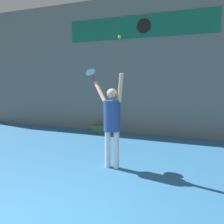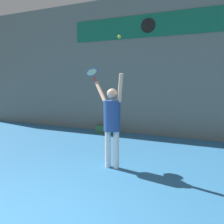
{
  "view_description": "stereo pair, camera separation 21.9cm",
  "coord_description": "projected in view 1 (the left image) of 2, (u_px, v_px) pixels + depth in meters",
  "views": [
    {
      "loc": [
        1.95,
        -1.71,
        1.99
      ],
      "look_at": [
        0.27,
        2.82,
        1.3
      ],
      "focal_mm": 35.0,
      "sensor_mm": 36.0,
      "label": 1
    },
    {
      "loc": [
        2.16,
        -1.63,
        1.99
      ],
      "look_at": [
        0.27,
        2.82,
        1.3
      ],
      "focal_mm": 35.0,
      "sensor_mm": 36.0,
      "label": 2
    }
  ],
  "objects": [
    {
      "name": "tennis_player",
      "position": [
        112.0,
        119.0,
        4.91
      ],
      "size": [
        0.88,
        0.54,
        2.15
      ],
      "color": "white",
      "rests_on": "ground_plane"
    },
    {
      "name": "back_wall",
      "position": [
        137.0,
        67.0,
        7.99
      ],
      "size": [
        18.0,
        0.1,
        5.0
      ],
      "color": "slate",
      "rests_on": "ground_plane"
    },
    {
      "name": "equipment_bag",
      "position": [
        101.0,
        129.0,
        8.37
      ],
      "size": [
        0.65,
        0.32,
        0.29
      ],
      "color": "#33663F",
      "rests_on": "ground_plane"
    },
    {
      "name": "tennis_racket",
      "position": [
        91.0,
        73.0,
        5.37
      ],
      "size": [
        0.39,
        0.39,
        0.37
      ],
      "color": "red"
    },
    {
      "name": "tennis_ball",
      "position": [
        120.0,
        37.0,
        4.5
      ],
      "size": [
        0.07,
        0.07,
        0.07
      ],
      "color": "#CCDB2D"
    },
    {
      "name": "sponsor_banner",
      "position": [
        138.0,
        26.0,
        7.73
      ],
      "size": [
        5.33,
        0.02,
        0.78
      ],
      "color": "#146B4C"
    },
    {
      "name": "scoreboard_clock",
      "position": [
        144.0,
        26.0,
        7.64
      ],
      "size": [
        0.5,
        0.05,
        0.5
      ],
      "color": "black"
    }
  ]
}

